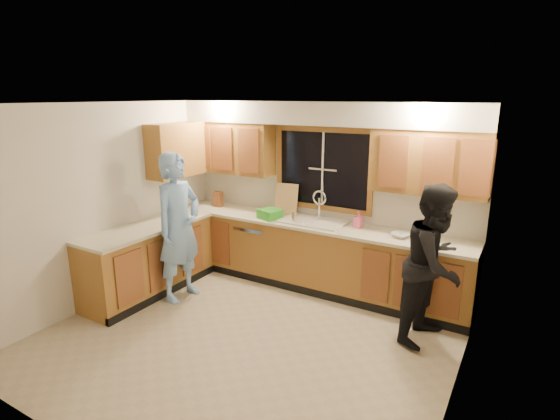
# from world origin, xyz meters

# --- Properties ---
(floor) EXTENTS (4.20, 4.20, 0.00)m
(floor) POSITION_xyz_m (0.00, 0.00, 0.00)
(floor) COLOR #B8AA8D
(floor) RESTS_ON ground
(ceiling) EXTENTS (4.20, 4.20, 0.00)m
(ceiling) POSITION_xyz_m (0.00, 0.00, 2.50)
(ceiling) COLOR silver
(wall_back) EXTENTS (4.20, 0.00, 4.20)m
(wall_back) POSITION_xyz_m (0.00, 1.90, 1.25)
(wall_back) COLOR silver
(wall_back) RESTS_ON ground
(wall_left) EXTENTS (0.00, 3.80, 3.80)m
(wall_left) POSITION_xyz_m (-2.10, 0.00, 1.25)
(wall_left) COLOR silver
(wall_left) RESTS_ON ground
(wall_right) EXTENTS (0.00, 3.80, 3.80)m
(wall_right) POSITION_xyz_m (2.10, 0.00, 1.25)
(wall_right) COLOR silver
(wall_right) RESTS_ON ground
(base_cabinets_back) EXTENTS (4.20, 0.60, 0.88)m
(base_cabinets_back) POSITION_xyz_m (0.00, 1.60, 0.44)
(base_cabinets_back) COLOR #9D6A2D
(base_cabinets_back) RESTS_ON ground
(base_cabinets_left) EXTENTS (0.60, 1.90, 0.88)m
(base_cabinets_left) POSITION_xyz_m (-1.80, 0.35, 0.44)
(base_cabinets_left) COLOR #9D6A2D
(base_cabinets_left) RESTS_ON ground
(countertop_back) EXTENTS (4.20, 0.63, 0.04)m
(countertop_back) POSITION_xyz_m (0.00, 1.58, 0.90)
(countertop_back) COLOR beige
(countertop_back) RESTS_ON base_cabinets_back
(countertop_left) EXTENTS (0.63, 1.90, 0.04)m
(countertop_left) POSITION_xyz_m (-1.79, 0.35, 0.90)
(countertop_left) COLOR beige
(countertop_left) RESTS_ON base_cabinets_left
(upper_cabinets_left) EXTENTS (1.35, 0.33, 0.75)m
(upper_cabinets_left) POSITION_xyz_m (-1.43, 1.73, 1.83)
(upper_cabinets_left) COLOR #9D6A2D
(upper_cabinets_left) RESTS_ON wall_back
(upper_cabinets_right) EXTENTS (1.35, 0.33, 0.75)m
(upper_cabinets_right) POSITION_xyz_m (1.43, 1.73, 1.83)
(upper_cabinets_right) COLOR #9D6A2D
(upper_cabinets_right) RESTS_ON wall_back
(upper_cabinets_return) EXTENTS (0.33, 0.90, 0.75)m
(upper_cabinets_return) POSITION_xyz_m (-1.94, 1.12, 1.83)
(upper_cabinets_return) COLOR #9D6A2D
(upper_cabinets_return) RESTS_ON wall_left
(soffit) EXTENTS (4.20, 0.35, 0.30)m
(soffit) POSITION_xyz_m (0.00, 1.72, 2.35)
(soffit) COLOR beige
(soffit) RESTS_ON wall_back
(window_frame) EXTENTS (1.44, 0.03, 1.14)m
(window_frame) POSITION_xyz_m (0.00, 1.89, 1.60)
(window_frame) COLOR black
(window_frame) RESTS_ON wall_back
(sink) EXTENTS (0.86, 0.52, 0.57)m
(sink) POSITION_xyz_m (0.00, 1.60, 0.86)
(sink) COLOR silver
(sink) RESTS_ON countertop_back
(dishwasher) EXTENTS (0.60, 0.56, 0.82)m
(dishwasher) POSITION_xyz_m (-0.85, 1.59, 0.41)
(dishwasher) COLOR white
(dishwasher) RESTS_ON floor
(stove) EXTENTS (0.58, 0.75, 0.90)m
(stove) POSITION_xyz_m (-1.80, -0.22, 0.45)
(stove) COLOR white
(stove) RESTS_ON floor
(man) EXTENTS (0.48, 0.71, 1.91)m
(man) POSITION_xyz_m (-1.32, 0.44, 0.95)
(man) COLOR #7EAEEE
(man) RESTS_ON floor
(woman) EXTENTS (0.82, 0.96, 1.72)m
(woman) POSITION_xyz_m (1.71, 1.04, 0.86)
(woman) COLOR black
(woman) RESTS_ON floor
(knife_block) EXTENTS (0.13, 0.11, 0.23)m
(knife_block) POSITION_xyz_m (-1.64, 1.64, 1.04)
(knife_block) COLOR brown
(knife_block) RESTS_ON countertop_back
(cutting_board) EXTENTS (0.35, 0.16, 0.44)m
(cutting_board) POSITION_xyz_m (-0.52, 1.80, 1.14)
(cutting_board) COLOR tan
(cutting_board) RESTS_ON countertop_back
(dish_crate) EXTENTS (0.34, 0.33, 0.13)m
(dish_crate) POSITION_xyz_m (-0.60, 1.47, 0.98)
(dish_crate) COLOR green
(dish_crate) RESTS_ON countertop_back
(soap_bottle) EXTENTS (0.11, 0.11, 0.21)m
(soap_bottle) POSITION_xyz_m (0.61, 1.70, 1.03)
(soap_bottle) COLOR #FE6091
(soap_bottle) RESTS_ON countertop_back
(bowl) EXTENTS (0.27, 0.27, 0.05)m
(bowl) POSITION_xyz_m (1.20, 1.57, 0.95)
(bowl) COLOR silver
(bowl) RESTS_ON countertop_back
(can_left) EXTENTS (0.07, 0.07, 0.12)m
(can_left) POSITION_xyz_m (-0.19, 1.43, 0.98)
(can_left) COLOR #C7B399
(can_left) RESTS_ON countertop_back
(can_right) EXTENTS (0.08, 0.08, 0.12)m
(can_right) POSITION_xyz_m (-0.24, 1.53, 0.98)
(can_right) COLOR #C7B399
(can_right) RESTS_ON countertop_back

